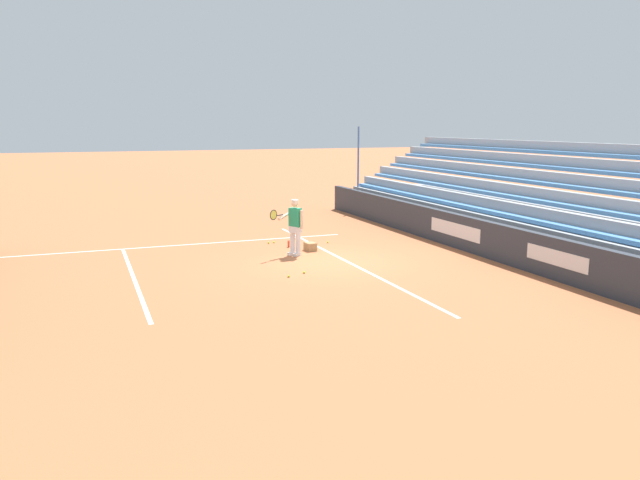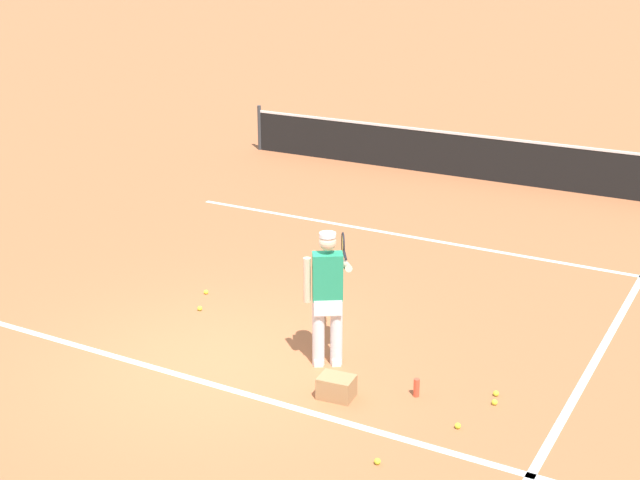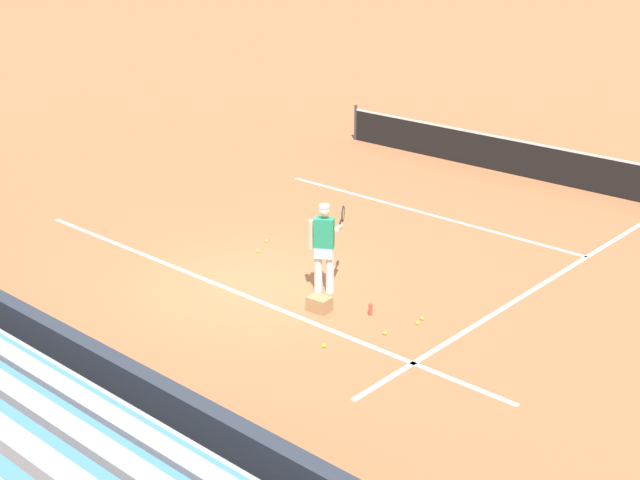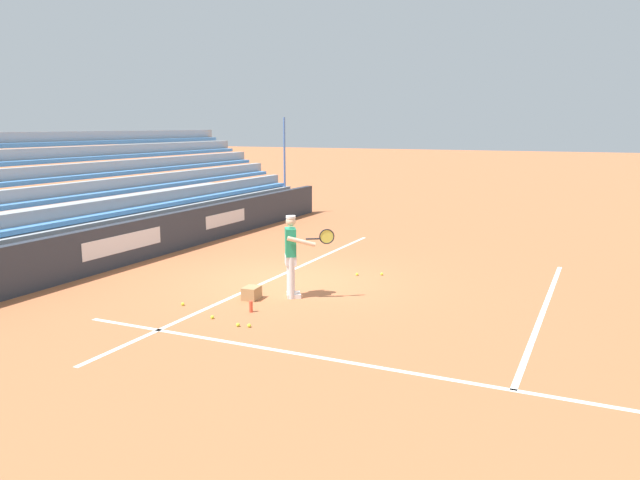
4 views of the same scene
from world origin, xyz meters
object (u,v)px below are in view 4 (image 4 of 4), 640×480
(tennis_player, at_px, (292,255))
(tennis_ball_far_left, at_px, (357,274))
(tennis_ball_far_right, at_px, (382,274))
(water_bottle, at_px, (251,307))
(tennis_ball_midcourt, at_px, (249,325))
(tennis_ball_toward_net, at_px, (183,304))
(ball_box_cardboard, at_px, (252,293))
(tennis_ball_by_box, at_px, (212,317))
(tennis_ball_stray_back, at_px, (238,325))

(tennis_player, xyz_separation_m, tennis_ball_far_left, (-2.33, 0.53, -0.86))
(tennis_ball_far_right, height_order, water_bottle, water_bottle)
(tennis_ball_midcourt, distance_m, tennis_ball_toward_net, 2.00)
(tennis_ball_toward_net, bearing_deg, ball_box_cardboard, 134.92)
(tennis_ball_toward_net, relative_size, tennis_ball_by_box, 1.00)
(tennis_ball_toward_net, bearing_deg, tennis_ball_far_right, 146.12)
(water_bottle, bearing_deg, tennis_ball_toward_net, -82.30)
(tennis_ball_midcourt, distance_m, tennis_ball_far_right, 4.77)
(tennis_ball_stray_back, xyz_separation_m, tennis_ball_by_box, (-0.19, -0.68, 0.00))
(tennis_ball_far_left, bearing_deg, tennis_ball_by_box, -15.51)
(ball_box_cardboard, xyz_separation_m, water_bottle, (0.80, 0.46, -0.02))
(tennis_ball_stray_back, relative_size, water_bottle, 0.30)
(tennis_ball_far_left, bearing_deg, ball_box_cardboard, -23.41)
(water_bottle, bearing_deg, tennis_ball_far_left, 168.17)
(ball_box_cardboard, height_order, tennis_ball_midcourt, ball_box_cardboard)
(tennis_ball_midcourt, bearing_deg, tennis_ball_far_right, 169.87)
(tennis_ball_toward_net, bearing_deg, tennis_player, 131.29)
(ball_box_cardboard, xyz_separation_m, tennis_ball_by_box, (1.46, 0.03, -0.10))
(ball_box_cardboard, height_order, tennis_ball_far_left, ball_box_cardboard)
(tennis_ball_far_left, distance_m, tennis_ball_by_box, 4.45)
(ball_box_cardboard, distance_m, tennis_ball_toward_net, 1.41)
(tennis_ball_toward_net, bearing_deg, tennis_ball_far_left, 149.83)
(tennis_ball_by_box, height_order, water_bottle, water_bottle)
(tennis_ball_far_right, xyz_separation_m, tennis_ball_toward_net, (4.09, -2.74, 0.00))
(tennis_ball_midcourt, relative_size, tennis_ball_stray_back, 1.00)
(tennis_ball_midcourt, xyz_separation_m, tennis_ball_toward_net, (-0.61, -1.91, 0.00))
(ball_box_cardboard, relative_size, tennis_ball_stray_back, 6.06)
(tennis_ball_by_box, bearing_deg, tennis_ball_midcourt, 81.14)
(tennis_ball_by_box, xyz_separation_m, water_bottle, (-0.67, 0.43, 0.08))
(tennis_player, distance_m, tennis_ball_toward_net, 2.40)
(tennis_ball_midcourt, xyz_separation_m, tennis_ball_far_left, (-4.42, 0.31, 0.00))
(ball_box_cardboard, distance_m, tennis_ball_far_right, 3.56)
(tennis_ball_toward_net, relative_size, tennis_ball_far_left, 1.00)
(tennis_ball_stray_back, distance_m, tennis_ball_by_box, 0.70)
(tennis_player, relative_size, water_bottle, 7.80)
(tennis_player, distance_m, tennis_ball_by_box, 2.23)
(ball_box_cardboard, height_order, tennis_ball_toward_net, ball_box_cardboard)
(tennis_ball_by_box, bearing_deg, tennis_ball_far_left, 164.49)
(tennis_ball_stray_back, bearing_deg, water_bottle, -164.01)
(tennis_player, relative_size, tennis_ball_toward_net, 25.98)
(tennis_ball_far_right, bearing_deg, tennis_ball_stray_back, -12.37)
(tennis_player, relative_size, ball_box_cardboard, 4.29)
(tennis_ball_stray_back, distance_m, water_bottle, 0.89)
(water_bottle, bearing_deg, tennis_ball_by_box, -32.89)
(tennis_ball_far_right, distance_m, water_bottle, 4.10)
(tennis_ball_far_left, bearing_deg, tennis_ball_stray_back, -6.55)
(tennis_ball_stray_back, bearing_deg, ball_box_cardboard, -156.74)
(tennis_ball_toward_net, height_order, water_bottle, water_bottle)
(tennis_ball_stray_back, xyz_separation_m, tennis_ball_far_right, (-4.74, 1.04, 0.00))
(tennis_ball_toward_net, height_order, tennis_ball_by_box, same)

